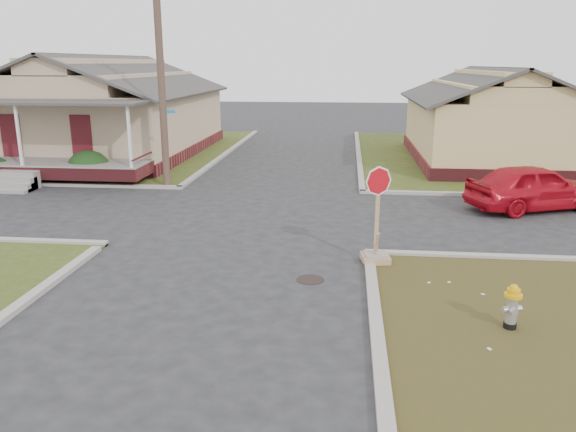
# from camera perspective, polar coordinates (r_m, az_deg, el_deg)

# --- Properties ---
(ground) EXTENTS (120.00, 120.00, 0.00)m
(ground) POSITION_cam_1_polar(r_m,az_deg,el_deg) (13.79, -6.78, -5.33)
(ground) COLOR #242527
(ground) RESTS_ON ground
(verge_far_left) EXTENTS (19.00, 19.00, 0.05)m
(verge_far_left) POSITION_cam_1_polar(r_m,az_deg,el_deg) (34.82, -21.46, 6.31)
(verge_far_left) COLOR #314217
(verge_far_left) RESTS_ON ground
(curbs) EXTENTS (80.00, 40.00, 0.12)m
(curbs) POSITION_cam_1_polar(r_m,az_deg,el_deg) (18.47, -3.41, 0.10)
(curbs) COLOR #A39B93
(curbs) RESTS_ON ground
(manhole) EXTENTS (0.64, 0.64, 0.01)m
(manhole) POSITION_cam_1_polar(r_m,az_deg,el_deg) (13.03, 2.27, -6.47)
(manhole) COLOR black
(manhole) RESTS_ON ground
(corner_house) EXTENTS (10.10, 15.50, 5.30)m
(corner_house) POSITION_cam_1_polar(r_m,az_deg,el_deg) (32.10, -18.09, 10.00)
(corner_house) COLOR maroon
(corner_house) RESTS_ON ground
(side_house_yellow) EXTENTS (7.60, 11.60, 4.70)m
(side_house_yellow) POSITION_cam_1_polar(r_m,az_deg,el_deg) (30.03, 19.83, 9.36)
(side_house_yellow) COLOR maroon
(side_house_yellow) RESTS_ON ground
(utility_pole) EXTENTS (1.80, 0.28, 9.00)m
(utility_pole) POSITION_cam_1_polar(r_m,az_deg,el_deg) (22.64, -12.83, 14.50)
(utility_pole) COLOR #463228
(utility_pole) RESTS_ON ground
(fire_hydrant) EXTENTS (0.33, 0.33, 0.88)m
(fire_hydrant) POSITION_cam_1_polar(r_m,az_deg,el_deg) (11.28, 21.82, -8.30)
(fire_hydrant) COLOR black
(fire_hydrant) RESTS_ON ground
(stop_sign) EXTENTS (0.68, 0.67, 2.42)m
(stop_sign) POSITION_cam_1_polar(r_m,az_deg,el_deg) (14.05, 8.93, -2.56)
(stop_sign) COLOR tan
(stop_sign) RESTS_ON ground
(red_sedan) EXTENTS (4.97, 3.38, 1.57)m
(red_sedan) POSITION_cam_1_polar(r_m,az_deg,el_deg) (20.70, 23.75, 2.71)
(red_sedan) COLOR red
(red_sedan) RESTS_ON ground
(hedge_right) EXTENTS (1.59, 1.30, 1.21)m
(hedge_right) POSITION_cam_1_polar(r_m,az_deg,el_deg) (24.91, -19.58, 4.76)
(hedge_right) COLOR #153413
(hedge_right) RESTS_ON verge_far_left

